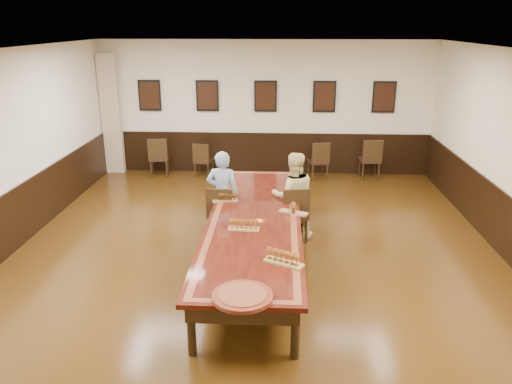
# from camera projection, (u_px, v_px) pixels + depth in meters

# --- Properties ---
(floor) EXTENTS (8.00, 10.00, 0.02)m
(floor) POSITION_uv_depth(u_px,v_px,m) (254.00, 263.00, 7.85)
(floor) COLOR black
(floor) RESTS_ON ground
(ceiling) EXTENTS (8.00, 10.00, 0.02)m
(ceiling) POSITION_uv_depth(u_px,v_px,m) (254.00, 51.00, 6.80)
(ceiling) COLOR white
(ceiling) RESTS_ON floor
(wall_back) EXTENTS (8.00, 0.02, 3.20)m
(wall_back) POSITION_uv_depth(u_px,v_px,m) (266.00, 108.00, 12.06)
(wall_back) COLOR #EEE3C7
(wall_back) RESTS_ON floor
(chair_man) EXTENTS (0.49, 0.53, 0.96)m
(chair_man) POSITION_uv_depth(u_px,v_px,m) (222.00, 212.00, 8.61)
(chair_man) COLOR black
(chair_man) RESTS_ON floor
(chair_woman) EXTENTS (0.53, 0.56, 0.97)m
(chair_woman) POSITION_uv_depth(u_px,v_px,m) (294.00, 213.00, 8.53)
(chair_woman) COLOR black
(chair_woman) RESTS_ON floor
(spare_chair_a) EXTENTS (0.52, 0.55, 0.97)m
(spare_chair_a) POSITION_uv_depth(u_px,v_px,m) (159.00, 157.00, 12.07)
(spare_chair_a) COLOR black
(spare_chair_a) RESTS_ON floor
(spare_chair_b) EXTENTS (0.47, 0.50, 0.85)m
(spare_chair_b) POSITION_uv_depth(u_px,v_px,m) (204.00, 160.00, 12.04)
(spare_chair_b) COLOR black
(spare_chair_b) RESTS_ON floor
(spare_chair_c) EXTENTS (0.53, 0.56, 0.93)m
(spare_chair_c) POSITION_uv_depth(u_px,v_px,m) (318.00, 160.00, 11.86)
(spare_chair_c) COLOR black
(spare_chair_c) RESTS_ON floor
(spare_chair_d) EXTENTS (0.49, 0.53, 0.99)m
(spare_chair_d) POSITION_uv_depth(u_px,v_px,m) (370.00, 159.00, 11.87)
(spare_chair_d) COLOR black
(spare_chair_d) RESTS_ON floor
(person_man) EXTENTS (0.59, 0.41, 1.53)m
(person_man) POSITION_uv_depth(u_px,v_px,m) (223.00, 194.00, 8.61)
(person_man) COLOR teal
(person_man) RESTS_ON floor
(person_woman) EXTENTS (0.84, 0.70, 1.52)m
(person_woman) POSITION_uv_depth(u_px,v_px,m) (293.00, 196.00, 8.54)
(person_woman) COLOR #F5E699
(person_woman) RESTS_ON floor
(pink_phone) EXTENTS (0.12, 0.17, 0.01)m
(pink_phone) POSITION_uv_depth(u_px,v_px,m) (293.00, 214.00, 7.74)
(pink_phone) COLOR #F451B4
(pink_phone) RESTS_ON conference_table
(curtain) EXTENTS (0.45, 0.18, 2.90)m
(curtain) POSITION_uv_depth(u_px,v_px,m) (111.00, 114.00, 12.11)
(curtain) COLOR tan
(curtain) RESTS_ON floor
(wainscoting) EXTENTS (8.00, 10.00, 1.00)m
(wainscoting) POSITION_uv_depth(u_px,v_px,m) (254.00, 233.00, 7.68)
(wainscoting) COLOR black
(wainscoting) RESTS_ON floor
(conference_table) EXTENTS (1.40, 5.00, 0.76)m
(conference_table) POSITION_uv_depth(u_px,v_px,m) (254.00, 227.00, 7.64)
(conference_table) COLOR black
(conference_table) RESTS_ON floor
(posters) EXTENTS (6.14, 0.04, 0.74)m
(posters) POSITION_uv_depth(u_px,v_px,m) (265.00, 96.00, 11.89)
(posters) COLOR black
(posters) RESTS_ON wall_back
(flight_a) EXTENTS (0.43, 0.17, 0.16)m
(flight_a) POSITION_uv_depth(u_px,v_px,m) (226.00, 197.00, 8.28)
(flight_a) COLOR #A07E43
(flight_a) RESTS_ON conference_table
(flight_b) EXTENTS (0.47, 0.32, 0.17)m
(flight_b) POSITION_uv_depth(u_px,v_px,m) (294.00, 209.00, 7.76)
(flight_b) COLOR #A07E43
(flight_b) RESTS_ON conference_table
(flight_c) EXTENTS (0.45, 0.16, 0.17)m
(flight_c) POSITION_uv_depth(u_px,v_px,m) (244.00, 225.00, 7.14)
(flight_c) COLOR #A07E43
(flight_c) RESTS_ON conference_table
(flight_d) EXTENTS (0.52, 0.37, 0.19)m
(flight_d) POSITION_uv_depth(u_px,v_px,m) (284.00, 258.00, 6.13)
(flight_d) COLOR #A07E43
(flight_d) RESTS_ON conference_table
(red_plate_grp) EXTENTS (0.18, 0.18, 0.02)m
(red_plate_grp) POSITION_uv_depth(u_px,v_px,m) (259.00, 221.00, 7.45)
(red_plate_grp) COLOR red
(red_plate_grp) RESTS_ON conference_table
(carved_platter) EXTENTS (0.73, 0.73, 0.05)m
(carved_platter) POSITION_uv_depth(u_px,v_px,m) (242.00, 296.00, 5.39)
(carved_platter) COLOR #5C1F12
(carved_platter) RESTS_ON conference_table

